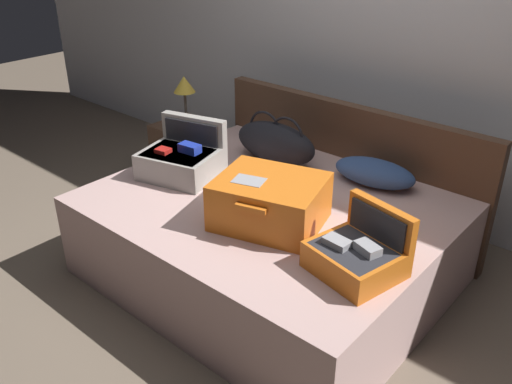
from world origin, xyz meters
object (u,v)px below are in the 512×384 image
bed (269,239)px  hard_case_medium (182,159)px  hard_case_large (270,201)px  nightstand (189,156)px  pillow_near_headboard (374,173)px  table_lamp (184,88)px  duffel_bag (275,142)px  hard_case_small (358,254)px

bed → hard_case_medium: (-0.61, -0.08, 0.36)m
hard_case_large → nightstand: (-1.37, 0.69, -0.38)m
pillow_near_headboard → nightstand: 1.58m
table_lamp → pillow_near_headboard: bearing=1.9°
hard_case_large → hard_case_medium: size_ratio=1.22×
hard_case_large → duffel_bag: duffel_bag is taller
bed → hard_case_small: size_ratio=4.42×
hard_case_small → bed: bearing=173.1°
bed → table_lamp: 1.42m
hard_case_small → hard_case_medium: bearing=-174.7°
bed → hard_case_large: size_ratio=3.03×
hard_case_medium → pillow_near_headboard: size_ratio=1.05×
nightstand → hard_case_medium: bearing=-44.3°
hard_case_medium → duffel_bag: size_ratio=0.88×
hard_case_small → table_lamp: bearing=171.0°
hard_case_small → table_lamp: size_ratio=1.15×
hard_case_medium → pillow_near_headboard: 1.14m
hard_case_small → nightstand: bearing=171.0°
bed → hard_case_large: bearing=-50.3°
bed → duffel_bag: bearing=125.6°
pillow_near_headboard → duffel_bag: bearing=-168.4°
duffel_bag → hard_case_medium: bearing=-120.6°
duffel_bag → nightstand: duffel_bag is taller
nightstand → bed: bearing=-22.7°
hard_case_medium → duffel_bag: 0.60m
bed → hard_case_medium: 0.71m
pillow_near_headboard → table_lamp: (-1.55, -0.05, 0.21)m
duffel_bag → pillow_near_headboard: bearing=11.6°
hard_case_small → pillow_near_headboard: size_ratio=0.88×
pillow_near_headboard → nightstand: size_ratio=0.97×
bed → nightstand: size_ratio=3.74×
table_lamp → hard_case_medium: bearing=-44.3°
hard_case_large → nightstand: 1.58m
hard_case_large → hard_case_small: hard_case_small is taller
hard_case_large → hard_case_medium: hard_case_medium is taller
hard_case_large → pillow_near_headboard: 0.76m
hard_case_large → table_lamp: bearing=137.1°
bed → table_lamp: bearing=157.3°
duffel_bag → hard_case_large: bearing=-53.2°
bed → pillow_near_headboard: (0.33, 0.56, 0.32)m
bed → hard_case_large: (0.15, -0.18, 0.38)m
duffel_bag → nightstand: 0.99m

